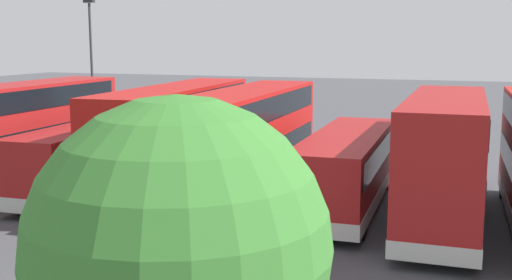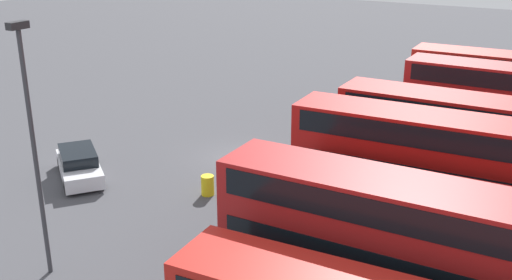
% 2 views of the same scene
% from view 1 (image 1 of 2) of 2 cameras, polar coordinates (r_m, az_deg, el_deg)
% --- Properties ---
extents(ground_plane, '(140.00, 140.00, 0.00)m').
position_cam_1_polar(ground_plane, '(35.95, 2.85, -1.25)').
color(ground_plane, '#47474C').
extents(bus_double_decker_second, '(2.63, 10.70, 4.55)m').
position_cam_1_polar(bus_double_decker_second, '(22.89, 16.86, -1.44)').
color(bus_double_decker_second, '#A51919').
rests_on(bus_double_decker_second, ground).
extents(bus_single_deck_third, '(2.79, 10.26, 2.95)m').
position_cam_1_polar(bus_single_deck_third, '(24.32, 8.34, -2.51)').
color(bus_single_deck_third, '#A51919').
rests_on(bus_single_deck_third, ground).
extents(bus_double_decker_fourth, '(2.75, 11.27, 4.55)m').
position_cam_1_polar(bus_double_decker_fourth, '(24.99, -0.59, -0.16)').
color(bus_double_decker_fourth, '#B71411').
rests_on(bus_double_decker_fourth, ground).
extents(bus_double_decker_fifth, '(3.16, 11.93, 4.55)m').
position_cam_1_polar(bus_double_decker_fifth, '(26.68, -7.33, 0.36)').
color(bus_double_decker_fifth, '#B71411').
rests_on(bus_double_decker_fifth, ground).
extents(bus_single_deck_sixth, '(3.00, 10.82, 2.95)m').
position_cam_1_polar(bus_single_deck_sixth, '(27.88, -13.98, -1.18)').
color(bus_single_deck_sixth, '#A51919').
rests_on(bus_single_deck_sixth, ground).
extents(bus_double_decker_seventh, '(2.78, 11.35, 4.55)m').
position_cam_1_polar(bus_double_decker_seventh, '(30.15, -20.24, 0.88)').
color(bus_double_decker_seventh, '#A51919').
rests_on(bus_double_decker_seventh, ground).
extents(car_hatchback_silver, '(4.16, 4.63, 1.43)m').
position_cam_1_polar(car_hatchback_silver, '(43.17, -3.10, 1.45)').
color(car_hatchback_silver, silver).
rests_on(car_hatchback_silver, ground).
extents(lamp_post_tall, '(0.70, 0.30, 9.02)m').
position_cam_1_polar(lamp_post_tall, '(41.24, -14.82, 7.09)').
color(lamp_post_tall, '#38383D').
rests_on(lamp_post_tall, ground).
extents(waste_bin_yellow, '(0.60, 0.60, 0.95)m').
position_cam_1_polar(waste_bin_yellow, '(36.60, -4.78, -0.32)').
color(waste_bin_yellow, yellow).
rests_on(waste_bin_yellow, ground).
extents(tree_midleft, '(4.08, 4.08, 5.83)m').
position_cam_1_polar(tree_midleft, '(8.43, -7.06, -9.84)').
color(tree_midleft, '#4C3823').
rests_on(tree_midleft, ground).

